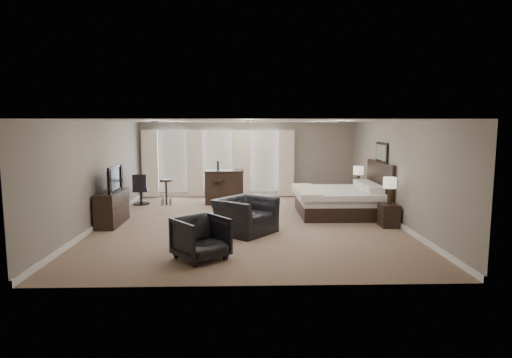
{
  "coord_description": "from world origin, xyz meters",
  "views": [
    {
      "loc": [
        -0.11,
        -10.69,
        2.51
      ],
      "look_at": [
        0.2,
        0.4,
        1.1
      ],
      "focal_mm": 30.0,
      "sensor_mm": 36.0,
      "label": 1
    }
  ],
  "objects_px": {
    "nightstand_near": "(389,215)",
    "bar_stool_left": "(166,192)",
    "lamp_near": "(390,191)",
    "bar_counter": "(225,187)",
    "bed": "(340,189)",
    "nightstand_far": "(358,196)",
    "tv": "(111,188)",
    "lamp_far": "(358,177)",
    "armchair_far": "(201,236)",
    "bar_stool_right": "(219,192)",
    "desk_chair": "(141,189)",
    "dresser": "(112,208)",
    "armchair_near": "(245,210)"
  },
  "relations": [
    {
      "from": "armchair_far",
      "to": "desk_chair",
      "type": "distance_m",
      "value": 6.14
    },
    {
      "from": "nightstand_far",
      "to": "bar_stool_left",
      "type": "bearing_deg",
      "value": 178.98
    },
    {
      "from": "nightstand_far",
      "to": "bed",
      "type": "bearing_deg",
      "value": -121.54
    },
    {
      "from": "tv",
      "to": "lamp_far",
      "type": "bearing_deg",
      "value": -70.26
    },
    {
      "from": "dresser",
      "to": "lamp_far",
      "type": "bearing_deg",
      "value": 19.74
    },
    {
      "from": "bar_counter",
      "to": "bar_stool_left",
      "type": "xyz_separation_m",
      "value": [
        -1.82,
        -0.21,
        -0.13
      ]
    },
    {
      "from": "lamp_far",
      "to": "desk_chair",
      "type": "bearing_deg",
      "value": 177.92
    },
    {
      "from": "tv",
      "to": "bar_stool_right",
      "type": "height_order",
      "value": "tv"
    },
    {
      "from": "lamp_near",
      "to": "nightstand_near",
      "type": "bearing_deg",
      "value": 0.0
    },
    {
      "from": "nightstand_near",
      "to": "bar_stool_right",
      "type": "distance_m",
      "value": 5.29
    },
    {
      "from": "bar_stool_right",
      "to": "desk_chair",
      "type": "distance_m",
      "value": 2.48
    },
    {
      "from": "armchair_near",
      "to": "bar_stool_left",
      "type": "bearing_deg",
      "value": 74.37
    },
    {
      "from": "armchair_near",
      "to": "desk_chair",
      "type": "distance_m",
      "value": 4.95
    },
    {
      "from": "armchair_near",
      "to": "lamp_near",
      "type": "bearing_deg",
      "value": -41.94
    },
    {
      "from": "lamp_near",
      "to": "bed",
      "type": "bearing_deg",
      "value": 121.54
    },
    {
      "from": "nightstand_near",
      "to": "desk_chair",
      "type": "distance_m",
      "value": 7.54
    },
    {
      "from": "nightstand_near",
      "to": "lamp_near",
      "type": "height_order",
      "value": "lamp_near"
    },
    {
      "from": "lamp_far",
      "to": "armchair_near",
      "type": "bearing_deg",
      "value": -135.95
    },
    {
      "from": "bar_stool_right",
      "to": "nightstand_near",
      "type": "bearing_deg",
      "value": -34.05
    },
    {
      "from": "armchair_far",
      "to": "bar_counter",
      "type": "bearing_deg",
      "value": 49.64
    },
    {
      "from": "lamp_far",
      "to": "dresser",
      "type": "height_order",
      "value": "lamp_far"
    },
    {
      "from": "lamp_far",
      "to": "bar_counter",
      "type": "distance_m",
      "value": 4.23
    },
    {
      "from": "nightstand_far",
      "to": "lamp_far",
      "type": "xyz_separation_m",
      "value": [
        0.0,
        0.0,
        0.61
      ]
    },
    {
      "from": "lamp_near",
      "to": "bar_stool_right",
      "type": "distance_m",
      "value": 5.31
    },
    {
      "from": "lamp_far",
      "to": "armchair_far",
      "type": "bearing_deg",
      "value": -129.22
    },
    {
      "from": "bar_stool_left",
      "to": "bar_stool_right",
      "type": "distance_m",
      "value": 1.64
    },
    {
      "from": "dresser",
      "to": "nightstand_far",
      "type": "bearing_deg",
      "value": 19.74
    },
    {
      "from": "bar_stool_left",
      "to": "nightstand_far",
      "type": "bearing_deg",
      "value": -1.02
    },
    {
      "from": "tv",
      "to": "desk_chair",
      "type": "height_order",
      "value": "tv"
    },
    {
      "from": "armchair_far",
      "to": "bar_stool_right",
      "type": "xyz_separation_m",
      "value": [
        0.01,
        5.44,
        -0.04
      ]
    },
    {
      "from": "lamp_near",
      "to": "lamp_far",
      "type": "height_order",
      "value": "lamp_near"
    },
    {
      "from": "nightstand_near",
      "to": "bed",
      "type": "bearing_deg",
      "value": 121.54
    },
    {
      "from": "lamp_near",
      "to": "bar_stool_left",
      "type": "height_order",
      "value": "lamp_near"
    },
    {
      "from": "bed",
      "to": "bar_stool_right",
      "type": "height_order",
      "value": "bed"
    },
    {
      "from": "nightstand_near",
      "to": "armchair_far",
      "type": "relative_size",
      "value": 0.63
    },
    {
      "from": "nightstand_near",
      "to": "armchair_far",
      "type": "height_order",
      "value": "armchair_far"
    },
    {
      "from": "nightstand_near",
      "to": "desk_chair",
      "type": "relative_size",
      "value": 0.57
    },
    {
      "from": "nightstand_far",
      "to": "tv",
      "type": "height_order",
      "value": "tv"
    },
    {
      "from": "nightstand_near",
      "to": "bar_stool_left",
      "type": "relative_size",
      "value": 0.69
    },
    {
      "from": "lamp_far",
      "to": "bar_stool_left",
      "type": "bearing_deg",
      "value": 178.98
    },
    {
      "from": "bar_counter",
      "to": "bar_stool_right",
      "type": "distance_m",
      "value": 0.33
    },
    {
      "from": "dresser",
      "to": "tv",
      "type": "distance_m",
      "value": 0.5
    },
    {
      "from": "nightstand_far",
      "to": "lamp_far",
      "type": "relative_size",
      "value": 0.85
    },
    {
      "from": "nightstand_near",
      "to": "bar_counter",
      "type": "xyz_separation_m",
      "value": [
        -4.21,
        3.21,
        0.26
      ]
    },
    {
      "from": "tv",
      "to": "nightstand_near",
      "type": "bearing_deg",
      "value": -93.45
    },
    {
      "from": "lamp_near",
      "to": "dresser",
      "type": "xyz_separation_m",
      "value": [
        -6.92,
        0.42,
        -0.47
      ]
    },
    {
      "from": "lamp_far",
      "to": "bar_stool_right",
      "type": "bearing_deg",
      "value": 179.2
    },
    {
      "from": "bar_stool_left",
      "to": "bar_stool_right",
      "type": "bearing_deg",
      "value": -1.61
    },
    {
      "from": "nightstand_near",
      "to": "tv",
      "type": "distance_m",
      "value": 6.96
    },
    {
      "from": "tv",
      "to": "bar_stool_left",
      "type": "relative_size",
      "value": 1.37
    }
  ]
}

